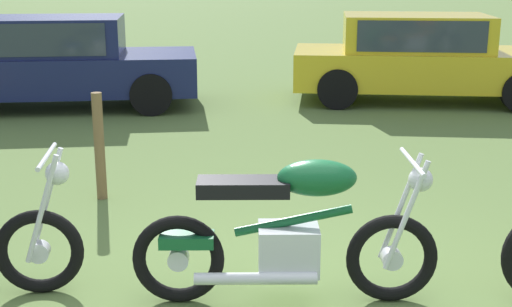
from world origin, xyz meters
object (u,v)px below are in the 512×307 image
Objects in this scene: fence_post_wooden at (99,146)px; car_yellow at (419,53)px; car_navy at (50,57)px; motorcycle_green at (290,233)px.

car_yellow is at bearing 45.26° from fence_post_wooden.
car_navy is 4.91m from fence_post_wooden.
car_yellow is 4.28× the size of fence_post_wooden.
motorcycle_green is at bearing -103.38° from car_yellow.
car_navy is (-2.86, 7.04, 0.30)m from motorcycle_green.
car_navy is 6.00m from car_yellow.
car_navy reaches higher than motorcycle_green.
fence_post_wooden is at bearing -124.03° from car_yellow.
car_yellow is at bearing 70.56° from motorcycle_green.
car_navy is at bearing 105.81° from fence_post_wooden.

